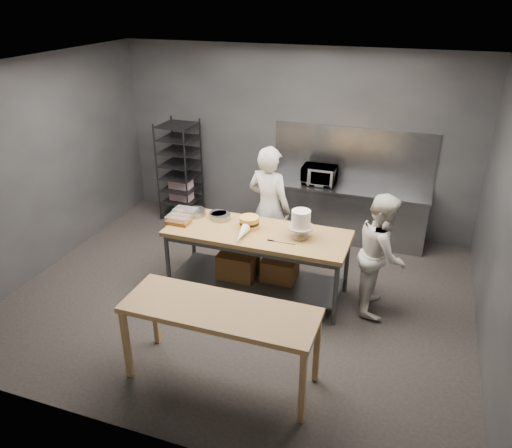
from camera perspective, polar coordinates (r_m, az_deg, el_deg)
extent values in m
plane|color=black|center=(6.88, -1.68, -8.08)|extent=(6.00, 6.00, 0.00)
cube|color=#4C4F54|center=(8.43, 4.32, 9.58)|extent=(6.00, 0.04, 3.00)
cube|color=olive|center=(6.52, 0.15, -1.09)|extent=(2.40, 0.90, 0.06)
cube|color=#47494C|center=(6.85, 0.14, -6.25)|extent=(2.25, 0.75, 0.03)
cylinder|color=#47494C|center=(6.85, -10.03, -4.48)|extent=(0.06, 0.06, 0.86)
cylinder|color=#47494C|center=(7.45, -7.18, -1.67)|extent=(0.06, 0.06, 0.86)
cylinder|color=#47494C|center=(6.18, 9.06, -8.01)|extent=(0.06, 0.06, 0.86)
cylinder|color=#47494C|center=(6.84, 10.32, -4.55)|extent=(0.06, 0.06, 0.86)
cube|color=brown|center=(6.81, -2.08, -4.65)|extent=(0.50, 0.40, 0.35)
cube|color=brown|center=(6.77, 2.75, -5.12)|extent=(0.45, 0.38, 0.30)
cube|color=brown|center=(5.09, -4.16, -9.84)|extent=(2.00, 0.70, 0.06)
cube|color=brown|center=(5.54, -14.59, -13.17)|extent=(0.06, 0.06, 0.84)
cube|color=brown|center=(5.94, -11.45, -9.87)|extent=(0.06, 0.06, 0.84)
cube|color=brown|center=(4.92, 5.32, -18.16)|extent=(0.06, 0.06, 0.84)
cube|color=brown|center=(5.36, 6.97, -13.91)|extent=(0.06, 0.06, 0.84)
cube|color=slate|center=(8.14, 10.39, 4.03)|extent=(2.60, 0.60, 0.04)
cube|color=slate|center=(8.32, 10.14, 1.14)|extent=(2.56, 0.56, 0.86)
cube|color=slate|center=(8.27, 11.00, 7.77)|extent=(2.60, 0.02, 0.90)
cube|color=black|center=(8.96, -8.69, 6.13)|extent=(0.61, 0.66, 1.75)
cube|color=silver|center=(9.07, -8.55, 4.13)|extent=(0.38, 0.25, 0.45)
imported|color=silver|center=(7.16, 1.50, 1.78)|extent=(0.76, 0.59, 1.85)
imported|color=silver|center=(6.43, 14.14, -3.29)|extent=(0.68, 0.83, 1.58)
imported|color=black|center=(8.16, 7.23, 5.57)|extent=(0.54, 0.37, 0.30)
cylinder|color=#B4A790|center=(6.37, 5.08, -1.45)|extent=(0.20, 0.20, 0.02)
cylinder|color=#B4A790|center=(6.34, 5.10, -0.89)|extent=(0.06, 0.06, 0.12)
cylinder|color=#B4A790|center=(6.31, 5.13, -0.33)|extent=(0.34, 0.34, 0.02)
cylinder|color=white|center=(6.26, 5.17, 0.63)|extent=(0.24, 0.24, 0.21)
cylinder|color=#E9CA4A|center=(6.58, -0.77, -0.21)|extent=(0.26, 0.26, 0.06)
cylinder|color=black|center=(6.56, -0.77, 0.18)|extent=(0.26, 0.26, 0.04)
cylinder|color=#E9CA4A|center=(6.54, -0.78, 0.57)|extent=(0.26, 0.26, 0.06)
cylinder|color=gray|center=(6.90, -4.37, 1.05)|extent=(0.24, 0.24, 0.07)
cylinder|color=gray|center=(6.85, -4.04, 0.85)|extent=(0.27, 0.27, 0.07)
cylinder|color=gray|center=(7.01, -6.99, 1.33)|extent=(0.30, 0.30, 0.07)
cone|color=white|center=(6.30, -1.68, -1.19)|extent=(0.14, 0.39, 0.12)
cube|color=slate|center=(6.22, 3.26, -2.18)|extent=(0.28, 0.02, 0.00)
cube|color=black|center=(6.26, 1.68, -1.88)|extent=(0.09, 0.02, 0.02)
cube|color=#A96C21|center=(6.79, -8.82, 0.27)|extent=(0.30, 0.20, 0.05)
cube|color=silver|center=(6.77, -8.86, 0.70)|extent=(0.31, 0.21, 0.06)
cube|color=#A96C21|center=(6.99, -8.06, 1.09)|extent=(0.30, 0.20, 0.05)
cube|color=silver|center=(6.97, -8.09, 1.50)|extent=(0.31, 0.21, 0.06)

